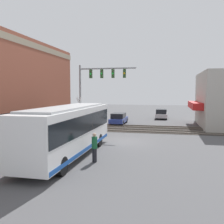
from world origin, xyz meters
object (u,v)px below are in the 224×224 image
Objects in this scene: crossing_signal at (79,111)px; city_bus at (69,129)px; pedestrian_near_bus at (94,147)px; parked_car_blue at (119,119)px; parked_car_silver at (161,114)px.

city_bus is at bearing -164.14° from crossing_signal.
crossing_signal is at bearing 24.94° from pedestrian_near_bus.
parked_car_blue is at bearing -0.00° from city_bus.
parked_car_silver is (25.07, -5.40, -1.14)m from city_bus.
pedestrian_near_bus is (-18.09, -2.06, 0.24)m from parked_car_blue.
pedestrian_near_bus reaches higher than parked_car_blue.
crossing_signal is 0.84× the size of parked_car_silver.
parked_car_silver reaches higher than parked_car_blue.
city_bus is at bearing 180.00° from parked_car_blue.
city_bus is 2.44m from pedestrian_near_bus.
pedestrian_near_bus is at bearing -114.58° from city_bus.
parked_car_silver is 2.51× the size of pedestrian_near_bus.
parked_car_silver is 26.23m from pedestrian_near_bus.
parked_car_blue is 1.03× the size of parked_car_silver.
parked_car_blue is 9.58m from parked_car_silver.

